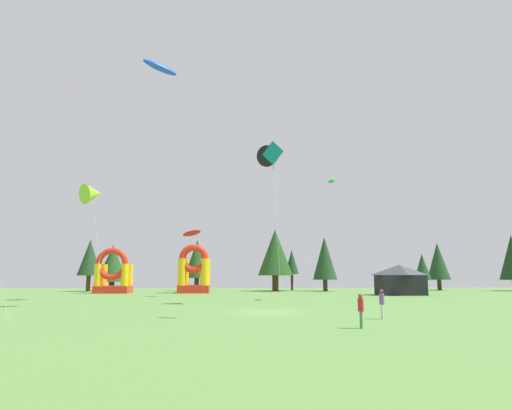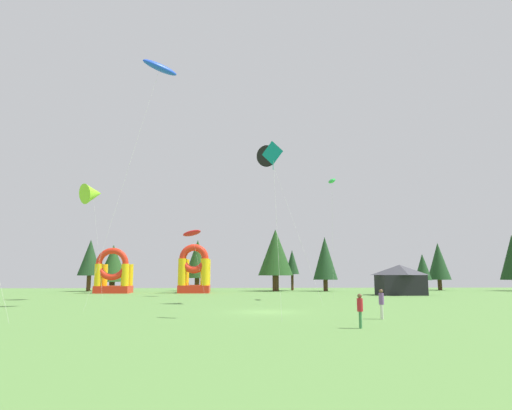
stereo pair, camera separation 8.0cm
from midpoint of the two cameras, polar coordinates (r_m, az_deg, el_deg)
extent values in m
plane|color=#5B8C42|center=(33.34, 1.24, -13.44)|extent=(120.00, 120.00, 0.00)
ellipsoid|color=blue|center=(42.78, -12.13, 16.69)|extent=(3.44, 2.88, 1.55)
cylinder|color=silver|center=(38.46, -16.32, 3.24)|extent=(4.56, 3.01, 20.97)
pyramid|color=#0C7F7A|center=(29.60, 2.25, 6.40)|extent=(1.06, 0.87, 1.16)
cylinder|color=#0C7F7A|center=(29.40, 2.17, 5.46)|extent=(0.04, 0.04, 1.03)
cylinder|color=silver|center=(27.67, 2.69, -3.54)|extent=(0.29, 1.92, 10.45)
ellipsoid|color=green|center=(50.24, 9.56, 3.03)|extent=(1.24, 2.43, 1.16)
cylinder|color=silver|center=(50.33, 9.66, -4.41)|extent=(0.30, 2.02, 12.90)
ellipsoid|color=red|center=(57.58, -8.21, -3.55)|extent=(2.79, 2.22, 1.28)
cylinder|color=silver|center=(56.76, -7.38, -7.48)|extent=(1.92, 1.06, 7.89)
cone|color=#8CD826|center=(53.21, -20.04, 1.37)|extent=(3.29, 3.30, 2.58)
cylinder|color=silver|center=(51.27, -19.51, -4.83)|extent=(2.25, 2.03, 11.61)
cone|color=black|center=(43.95, 1.76, 6.16)|extent=(2.84, 2.91, 2.37)
cylinder|color=silver|center=(41.81, 4.98, -2.83)|extent=(4.46, 2.28, 14.05)
cylinder|color=#33723F|center=(24.05, 13.14, -14.00)|extent=(0.16, 0.16, 0.83)
cylinder|color=#33723F|center=(23.89, 13.08, -14.04)|extent=(0.16, 0.16, 0.83)
cylinder|color=#B21E26|center=(23.91, 13.05, -12.24)|extent=(0.39, 0.39, 0.66)
sphere|color=brown|center=(23.89, 13.01, -11.18)|extent=(0.23, 0.23, 0.23)
cylinder|color=silver|center=(29.24, 15.61, -12.92)|extent=(0.13, 0.13, 0.87)
cylinder|color=silver|center=(29.07, 15.71, -12.94)|extent=(0.13, 0.13, 0.87)
cylinder|color=#724C8C|center=(29.11, 15.59, -11.40)|extent=(0.32, 0.32, 0.69)
sphere|color=brown|center=(29.09, 15.56, -10.49)|extent=(0.24, 0.24, 0.24)
cube|color=red|center=(68.87, -7.90, -10.51)|extent=(4.55, 4.87, 1.12)
cylinder|color=yellow|center=(67.20, -9.39, -8.39)|extent=(1.27, 1.27, 3.89)
cylinder|color=yellow|center=(66.92, -6.57, -8.44)|extent=(1.27, 1.27, 3.89)
cylinder|color=yellow|center=(70.78, -9.08, -8.41)|extent=(1.27, 1.27, 3.89)
cylinder|color=yellow|center=(70.52, -6.40, -8.46)|extent=(1.27, 1.27, 3.89)
torus|color=red|center=(67.08, -7.95, -6.76)|extent=(4.30, 1.02, 4.30)
cube|color=red|center=(70.51, -17.71, -10.18)|extent=(4.93, 3.94, 1.04)
cylinder|color=yellow|center=(69.61, -19.46, -8.37)|extent=(1.10, 1.10, 3.19)
cylinder|color=yellow|center=(68.65, -16.36, -8.52)|extent=(1.10, 1.10, 3.19)
cylinder|color=yellow|center=(72.34, -18.83, -8.40)|extent=(1.10, 1.10, 3.19)
cylinder|color=yellow|center=(71.41, -15.84, -8.54)|extent=(1.10, 1.10, 3.19)
torus|color=red|center=(69.12, -17.85, -7.13)|extent=(4.71, 0.88, 4.71)
cube|color=black|center=(63.67, 17.80, -9.65)|extent=(5.72, 4.24, 2.63)
pyramid|color=#3F3F47|center=(63.66, 17.71, -7.85)|extent=(5.72, 4.24, 1.37)
cylinder|color=#4C331E|center=(78.80, -20.55, -9.30)|extent=(0.67, 0.67, 2.55)
cone|color=#1E4221|center=(78.83, -20.39, -6.25)|extent=(3.74, 3.74, 5.88)
cylinder|color=#4C331E|center=(80.82, -17.90, -9.78)|extent=(0.92, 0.92, 1.51)
cone|color=#234C1E|center=(80.82, -17.77, -7.05)|extent=(5.10, 5.10, 6.21)
cylinder|color=#4C331E|center=(77.03, -7.58, -9.96)|extent=(0.80, 0.80, 2.13)
cone|color=#234C1E|center=(77.06, -7.51, -6.80)|extent=(4.45, 4.45, 6.37)
cylinder|color=#4C331E|center=(75.47, 2.44, -9.89)|extent=(1.04, 1.04, 2.55)
cone|color=#234C1E|center=(75.55, 2.42, -6.00)|extent=(5.80, 5.80, 7.69)
cylinder|color=#4C331E|center=(78.82, 4.57, -9.75)|extent=(0.44, 0.44, 2.76)
cone|color=#1E4221|center=(78.84, 4.54, -7.23)|extent=(2.44, 2.44, 4.18)
cylinder|color=#4C331E|center=(75.84, 8.76, -10.05)|extent=(0.72, 0.72, 1.87)
cone|color=#1E4221|center=(75.87, 8.68, -6.68)|extent=(4.02, 4.02, 7.06)
cylinder|color=#4C331E|center=(82.07, 20.45, -9.54)|extent=(0.51, 0.51, 1.76)
cone|color=#1E4221|center=(82.06, 20.33, -7.38)|extent=(2.84, 2.84, 4.46)
cylinder|color=#4C331E|center=(86.13, 22.24, -9.37)|extent=(0.71, 0.71, 1.81)
cone|color=#1E4221|center=(86.15, 22.07, -6.62)|extent=(3.95, 3.95, 6.48)
camera|label=1|loc=(0.04, -90.05, 0.01)|focal=31.51mm
camera|label=2|loc=(0.04, 89.95, -0.01)|focal=31.51mm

